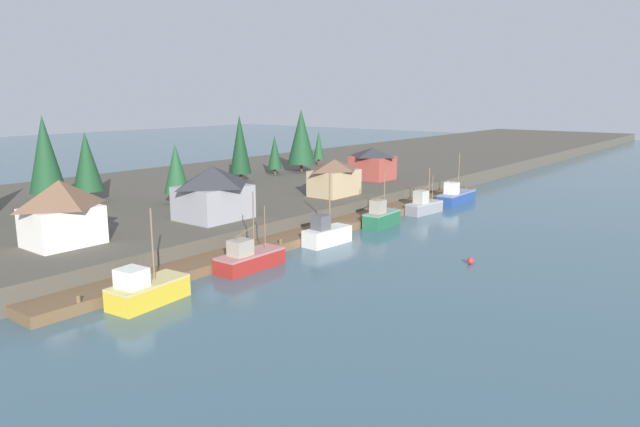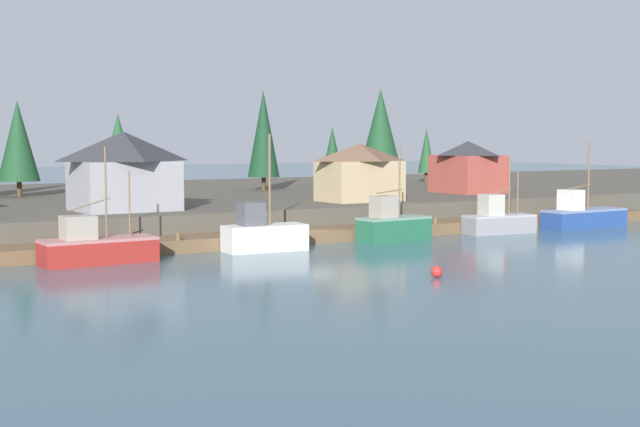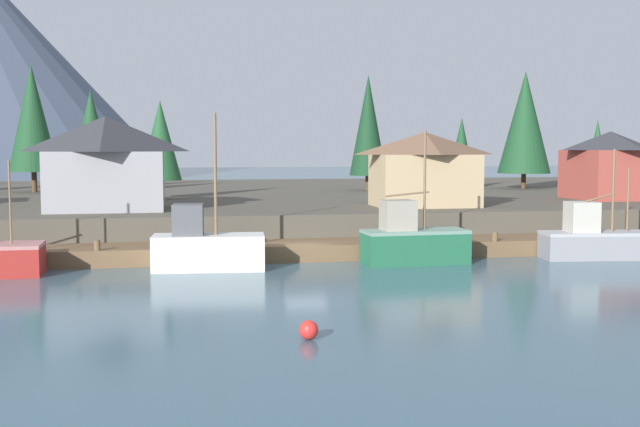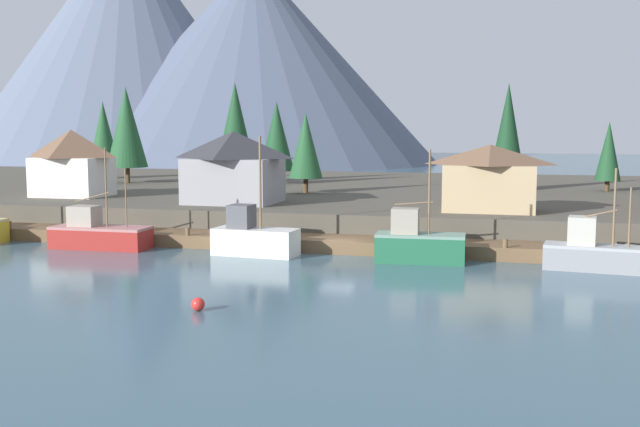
# 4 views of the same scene
# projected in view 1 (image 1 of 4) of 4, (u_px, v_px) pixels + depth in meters

# --- Properties ---
(ground_plane) EXTENTS (400.00, 400.00, 1.00)m
(ground_plane) POSITION_uv_depth(u_px,v_px,m) (237.00, 217.00, 86.60)
(ground_plane) COLOR #3D5B6B
(dock) EXTENTS (80.00, 4.00, 1.60)m
(dock) POSITION_uv_depth(u_px,v_px,m) (333.00, 227.00, 75.41)
(dock) COLOR brown
(dock) RESTS_ON ground_plane
(shoreline_bank) EXTENTS (400.00, 56.00, 2.50)m
(shoreline_bank) POSITION_uv_depth(u_px,v_px,m) (184.00, 197.00, 93.58)
(shoreline_bank) COLOR #4C473D
(shoreline_bank) RESTS_ON ground_plane
(fishing_boat_yellow) EXTENTS (7.10, 3.70, 8.11)m
(fishing_boat_yellow) POSITION_uv_depth(u_px,v_px,m) (146.00, 290.00, 48.88)
(fishing_boat_yellow) COLOR gold
(fishing_boat_yellow) RESTS_ON ground_plane
(fishing_boat_red) EXTENTS (7.67, 2.87, 7.86)m
(fishing_boat_red) POSITION_uv_depth(u_px,v_px,m) (249.00, 259.00, 58.78)
(fishing_boat_red) COLOR maroon
(fishing_boat_red) RESTS_ON ground_plane
(fishing_boat_white) EXTENTS (6.37, 2.93, 8.75)m
(fishing_boat_white) POSITION_uv_depth(u_px,v_px,m) (326.00, 234.00, 68.51)
(fishing_boat_white) COLOR silver
(fishing_boat_white) RESTS_ON ground_plane
(fishing_boat_green) EXTENTS (6.25, 2.70, 7.86)m
(fishing_boat_green) POSITION_uv_depth(u_px,v_px,m) (381.00, 217.00, 77.83)
(fishing_boat_green) COLOR #1E5B3D
(fishing_boat_green) RESTS_ON ground_plane
(fishing_boat_grey) EXTENTS (6.76, 2.98, 6.75)m
(fishing_boat_grey) POSITION_uv_depth(u_px,v_px,m) (424.00, 206.00, 86.64)
(fishing_boat_grey) COLOR gray
(fishing_boat_grey) RESTS_ON ground_plane
(fishing_boat_blue) EXTENTS (9.13, 2.81, 8.18)m
(fishing_boat_blue) POSITION_uv_depth(u_px,v_px,m) (456.00, 196.00, 95.04)
(fishing_boat_blue) COLOR navy
(fishing_boat_blue) RESTS_ON ground_plane
(house_red) EXTENTS (6.22, 6.98, 5.68)m
(house_red) POSITION_uv_depth(u_px,v_px,m) (372.00, 163.00, 104.02)
(house_red) COLOR #9E4238
(house_red) RESTS_ON shoreline_bank
(house_tan) EXTENTS (7.65, 5.14, 5.45)m
(house_tan) POSITION_uv_depth(u_px,v_px,m) (334.00, 177.00, 87.25)
(house_tan) COLOR tan
(house_tan) RESTS_ON shoreline_bank
(house_grey) EXTENTS (8.18, 7.04, 6.50)m
(house_grey) POSITION_uv_depth(u_px,v_px,m) (213.00, 192.00, 70.41)
(house_grey) COLOR gray
(house_grey) RESTS_ON shoreline_bank
(house_white) EXTENTS (7.07, 5.60, 6.60)m
(house_white) POSITION_uv_depth(u_px,v_px,m) (62.00, 212.00, 57.98)
(house_white) COLOR silver
(house_white) RESTS_ON shoreline_bank
(conifer_near_left) EXTENTS (2.30, 2.30, 7.45)m
(conifer_near_left) POSITION_uv_depth(u_px,v_px,m) (319.00, 145.00, 125.10)
(conifer_near_left) COLOR #4C3823
(conifer_near_left) RESTS_ON shoreline_bank
(conifer_mid_left) EXTENTS (3.51, 3.51, 8.32)m
(conifer_mid_left) POSITION_uv_depth(u_px,v_px,m) (176.00, 169.00, 79.89)
(conifer_mid_left) COLOR #4C3823
(conifer_mid_left) RESTS_ON shoreline_bank
(conifer_mid_right) EXTENTS (4.65, 4.65, 12.29)m
(conifer_mid_right) POSITION_uv_depth(u_px,v_px,m) (45.00, 154.00, 77.23)
(conifer_mid_right) COLOR #4C3823
(conifer_mid_right) RESTS_ON shoreline_bank
(conifer_back_left) EXTENTS (3.69, 3.69, 11.53)m
(conifer_back_left) POSITION_uv_depth(u_px,v_px,m) (240.00, 144.00, 100.29)
(conifer_back_left) COLOR #4C3823
(conifer_back_left) RESTS_ON shoreline_bank
(conifer_back_right) EXTENTS (4.20, 4.20, 9.86)m
(conifer_back_right) POSITION_uv_depth(u_px,v_px,m) (87.00, 162.00, 81.37)
(conifer_back_right) COLOR #4C3823
(conifer_back_right) RESTS_ON shoreline_bank
(conifer_centre) EXTENTS (5.47, 5.47, 12.23)m
(conifer_centre) POSITION_uv_depth(u_px,v_px,m) (301.00, 137.00, 113.62)
(conifer_centre) COLOR #4C3823
(conifer_centre) RESTS_ON shoreline_bank
(conifer_far_left) EXTENTS (2.70, 2.70, 7.43)m
(conifer_far_left) POSITION_uv_depth(u_px,v_px,m) (275.00, 152.00, 109.77)
(conifer_far_left) COLOR #4C3823
(conifer_far_left) RESTS_ON shoreline_bank
(channel_buoy) EXTENTS (0.70, 0.70, 0.70)m
(channel_buoy) POSITION_uv_depth(u_px,v_px,m) (471.00, 261.00, 60.68)
(channel_buoy) COLOR red
(channel_buoy) RESTS_ON ground_plane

